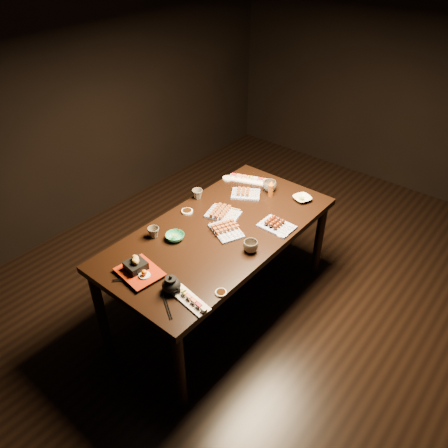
{
  "coord_description": "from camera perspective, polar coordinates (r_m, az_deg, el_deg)",
  "views": [
    {
      "loc": [
        1.46,
        -2.19,
        2.62
      ],
      "look_at": [
        -0.17,
        -0.22,
        0.77
      ],
      "focal_mm": 35.0,
      "sensor_mm": 36.0,
      "label": 1
    }
  ],
  "objects": [
    {
      "name": "teacup_far_right",
      "position": [
        3.57,
        5.98,
        4.95
      ],
      "size": [
        0.13,
        0.13,
        0.09
      ],
      "primitive_type": "imported",
      "rotation": [
        0.0,
        0.0,
        0.2
      ],
      "color": "#524A3F",
      "rests_on": "dining_table"
    },
    {
      "name": "sauce_dish_east",
      "position": [
        3.11,
        7.59,
        -1.35
      ],
      "size": [
        0.09,
        0.09,
        0.01
      ],
      "primitive_type": "cylinder",
      "rotation": [
        0.0,
        0.0,
        -0.15
      ],
      "color": "white",
      "rests_on": "dining_table"
    },
    {
      "name": "teacup_mid_right",
      "position": [
        2.93,
        3.49,
        -2.94
      ],
      "size": [
        0.11,
        0.11,
        0.08
      ],
      "primitive_type": "imported",
      "rotation": [
        0.0,
        0.0,
        -0.13
      ],
      "color": "#524A3F",
      "rests_on": "dining_table"
    },
    {
      "name": "condiment_bottle",
      "position": [
        3.49,
        6.15,
        4.63
      ],
      "size": [
        0.05,
        0.05,
        0.14
      ],
      "primitive_type": "cylinder",
      "rotation": [
        0.0,
        0.0,
        0.21
      ],
      "color": "brown",
      "rests_on": "dining_table"
    },
    {
      "name": "teapot",
      "position": [
        2.65,
        -6.91,
        -7.71
      ],
      "size": [
        0.15,
        0.15,
        0.12
      ],
      "primitive_type": null,
      "rotation": [
        0.0,
        0.0,
        -0.09
      ],
      "color": "black",
      "rests_on": "dining_table"
    },
    {
      "name": "sushi_platter_far",
      "position": [
        3.71,
        3.4,
        5.95
      ],
      "size": [
        0.38,
        0.23,
        0.04
      ],
      "primitive_type": null,
      "rotation": [
        0.0,
        0.0,
        3.52
      ],
      "color": "white",
      "rests_on": "dining_table"
    },
    {
      "name": "sauce_dish_west",
      "position": [
        3.32,
        -4.84,
        1.66
      ],
      "size": [
        0.09,
        0.09,
        0.02
      ],
      "primitive_type": "cylinder",
      "rotation": [
        0.0,
        0.0,
        0.09
      ],
      "color": "white",
      "rests_on": "dining_table"
    },
    {
      "name": "chopsticks_near",
      "position": [
        2.79,
        -11.95,
        -7.07
      ],
      "size": [
        0.18,
        0.19,
        0.01
      ],
      "primitive_type": null,
      "rotation": [
        0.0,
        0.0,
        0.81
      ],
      "color": "black",
      "rests_on": "dining_table"
    },
    {
      "name": "sauce_dish_nw",
      "position": [
        3.74,
        0.45,
        5.99
      ],
      "size": [
        0.1,
        0.1,
        0.01
      ],
      "primitive_type": "cylinder",
      "rotation": [
        0.0,
        0.0,
        -0.22
      ],
      "color": "white",
      "rests_on": "dining_table"
    },
    {
      "name": "teacup_near_left",
      "position": [
        3.08,
        -9.18,
        -1.09
      ],
      "size": [
        0.1,
        0.1,
        0.08
      ],
      "primitive_type": "imported",
      "rotation": [
        0.0,
        0.0,
        0.2
      ],
      "color": "#524A3F",
      "rests_on": "dining_table"
    },
    {
      "name": "tsukune_plate",
      "position": [
        3.16,
        6.94,
        0.03
      ],
      "size": [
        0.24,
        0.18,
        0.06
      ],
      "primitive_type": null,
      "rotation": [
        0.0,
        0.0,
        -0.01
      ],
      "color": "#828EB6",
      "rests_on": "dining_table"
    },
    {
      "name": "chopsticks_se",
      "position": [
        2.59,
        -7.45,
        -10.59
      ],
      "size": [
        0.19,
        0.13,
        0.01
      ],
      "primitive_type": null,
      "rotation": [
        0.0,
        0.0,
        -0.55
      ],
      "color": "black",
      "rests_on": "dining_table"
    },
    {
      "name": "yakitori_plate_right",
      "position": [
        3.1,
        0.3,
        -0.58
      ],
      "size": [
        0.29,
        0.26,
        0.06
      ],
      "primitive_type": null,
      "rotation": [
        0.0,
        0.0,
        -0.42
      ],
      "color": "#828EB6",
      "rests_on": "dining_table"
    },
    {
      "name": "ground",
      "position": [
        3.72,
        4.21,
        -9.07
      ],
      "size": [
        5.0,
        5.0,
        0.0
      ],
      "primitive_type": "plane",
      "color": "black",
      "rests_on": "ground"
    },
    {
      "name": "yakitori_plate_left",
      "position": [
        3.51,
        2.87,
        4.24
      ],
      "size": [
        0.28,
        0.26,
        0.06
      ],
      "primitive_type": null,
      "rotation": [
        0.0,
        0.0,
        0.57
      ],
      "color": "#828EB6",
      "rests_on": "dining_table"
    },
    {
      "name": "edamame_bowl_cream",
      "position": [
        3.5,
        10.17,
        3.28
      ],
      "size": [
        0.18,
        0.18,
        0.03
      ],
      "primitive_type": "imported",
      "rotation": [
        0.0,
        0.0,
        -0.38
      ],
      "color": "beige",
      "rests_on": "dining_table"
    },
    {
      "name": "yakitori_plate_center",
      "position": [
        3.27,
        -0.12,
        1.6
      ],
      "size": [
        0.28,
        0.23,
        0.06
      ],
      "primitive_type": null,
      "rotation": [
        0.0,
        0.0,
        0.27
      ],
      "color": "#828EB6",
      "rests_on": "dining_table"
    },
    {
      "name": "teacup_far_left",
      "position": [
        3.47,
        -3.49,
        3.91
      ],
      "size": [
        0.11,
        0.11,
        0.08
      ],
      "primitive_type": "imported",
      "rotation": [
        0.0,
        0.0,
        0.45
      ],
      "color": "#524A3F",
      "rests_on": "dining_table"
    },
    {
      "name": "dining_table",
      "position": [
        3.37,
        -0.54,
        -5.82
      ],
      "size": [
        0.98,
        1.84,
        0.75
      ],
      "primitive_type": "cube",
      "rotation": [
        0.0,
        0.0,
        0.04
      ],
      "color": "black",
      "rests_on": "ground"
    },
    {
      "name": "sauce_dish_se",
      "position": [
        2.64,
        -0.4,
        -8.95
      ],
      "size": [
        0.09,
        0.09,
        0.01
      ],
      "primitive_type": "cylinder",
      "rotation": [
        0.0,
        0.0,
        0.35
      ],
      "color": "white",
      "rests_on": "dining_table"
    },
    {
      "name": "edamame_bowl_green",
      "position": [
        3.05,
        -6.42,
        -1.67
      ],
      "size": [
        0.15,
        0.15,
        0.04
      ],
      "primitive_type": "imported",
      "rotation": [
        0.0,
        0.0,
        0.13
      ],
      "color": "#339C70",
      "rests_on": "dining_table"
    },
    {
      "name": "sushi_platter_near",
      "position": [
        2.61,
        -4.88,
        -9.34
      ],
      "size": [
        0.35,
        0.14,
        0.04
      ],
      "primitive_type": null,
      "rotation": [
        0.0,
        0.0,
        -0.14
      ],
      "color": "white",
      "rests_on": "dining_table"
    },
    {
      "name": "tempura_tray",
      "position": [
        2.79,
        -11.04,
        -5.65
      ],
      "size": [
        0.3,
        0.26,
        0.1
      ],
      "primitive_type": null,
      "rotation": [
        0.0,
        0.0,
        -0.13
      ],
      "color": "black",
      "rests_on": "dining_table"
    }
  ]
}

